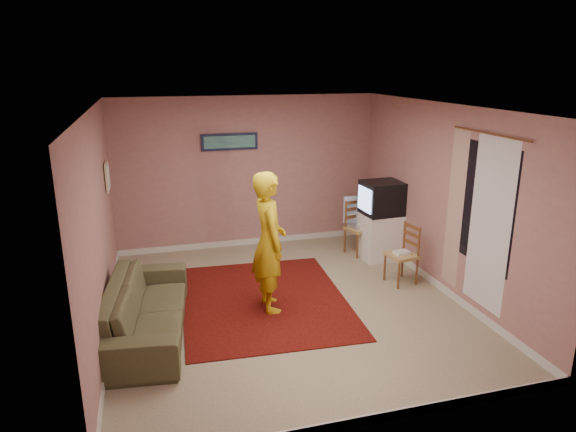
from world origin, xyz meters
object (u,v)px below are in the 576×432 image
object	(u,v)px
chair_b	(402,248)
sofa	(146,308)
tv_cabinet	(380,236)
person	(269,242)
chair_a	(360,222)
crt_tv	(382,198)

from	to	relation	value
chair_b	sofa	size ratio (longest dim) A/B	0.21
tv_cabinet	sofa	size ratio (longest dim) A/B	0.34
tv_cabinet	person	world-z (taller)	person
chair_a	chair_b	xyz separation A→B (m)	(0.10, -1.29, -0.02)
crt_tv	chair_b	distance (m)	1.13
crt_tv	person	xyz separation A→B (m)	(-2.18, -1.28, -0.11)
chair_a	crt_tv	bearing A→B (deg)	-65.80
tv_cabinet	crt_tv	size ratio (longest dim) A/B	1.17
chair_b	person	distance (m)	2.10
chair_a	chair_b	distance (m)	1.29
sofa	person	world-z (taller)	person
crt_tv	chair_b	xyz separation A→B (m)	(-0.14, -1.01, -0.49)
tv_cabinet	sofa	bearing A→B (deg)	-157.70
sofa	tv_cabinet	bearing A→B (deg)	-60.95
tv_cabinet	crt_tv	world-z (taller)	crt_tv
chair_a	person	distance (m)	2.51
person	sofa	bearing A→B (deg)	98.82
chair_b	sofa	bearing A→B (deg)	-90.93
tv_cabinet	chair_a	distance (m)	0.41
chair_a	sofa	world-z (taller)	chair_a
chair_a	person	world-z (taller)	person
sofa	chair_a	bearing A→B (deg)	-55.83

